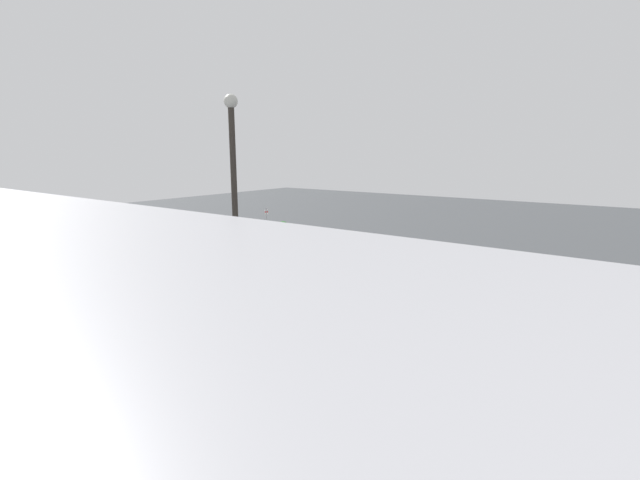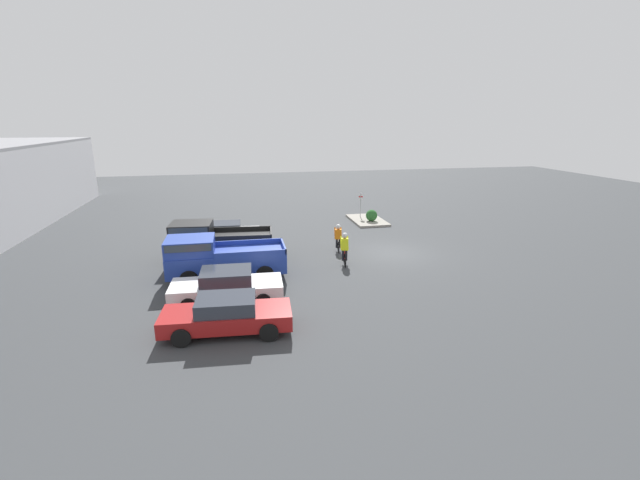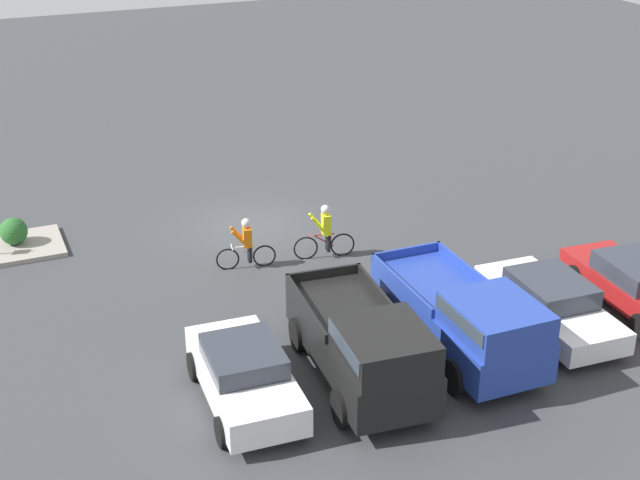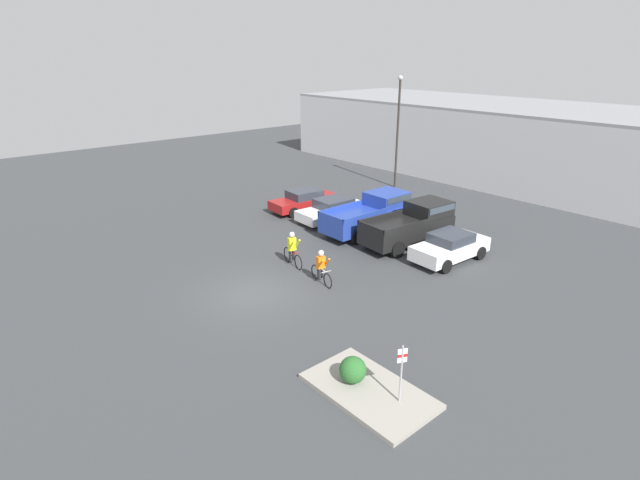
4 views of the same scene
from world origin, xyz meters
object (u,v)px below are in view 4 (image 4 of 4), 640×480
object	(u,v)px
sedan_0	(305,200)
cyclist_0	(321,266)
lamppost	(398,125)
fire_lane_sign	(401,370)
shrub	(353,370)
pickup_truck_0	(372,212)
sedan_2	(450,247)
cyclist_1	(292,248)
sedan_1	(334,210)
pickup_truck_1	(413,223)

from	to	relation	value
sedan_0	cyclist_0	distance (m)	10.98
sedan_0	lamppost	world-z (taller)	lamppost
lamppost	fire_lane_sign	bearing A→B (deg)	-48.65
sedan_0	shrub	size ratio (longest dim) A/B	5.54
pickup_truck_0	sedan_2	xyz separation A→B (m)	(5.60, -0.28, -0.37)
sedan_0	cyclist_1	distance (m)	8.94
sedan_1	lamppost	xyz separation A→B (m)	(-2.93, 9.05, 4.00)
sedan_1	lamppost	size ratio (longest dim) A/B	0.58
pickup_truck_0	cyclist_1	bearing A→B (deg)	-81.95
cyclist_1	fire_lane_sign	world-z (taller)	fire_lane_sign
sedan_0	sedan_1	bearing A→B (deg)	0.03
sedan_0	cyclist_1	world-z (taller)	cyclist_1
cyclist_0	lamppost	distance (m)	18.31
pickup_truck_0	fire_lane_sign	world-z (taller)	pickup_truck_0
sedan_1	cyclist_0	xyz separation A→B (m)	(6.14, -6.37, 0.11)
sedan_1	pickup_truck_0	bearing A→B (deg)	8.43
cyclist_0	fire_lane_sign	bearing A→B (deg)	-25.58
sedan_0	pickup_truck_1	bearing A→B (deg)	4.29
sedan_1	cyclist_0	distance (m)	8.85
pickup_truck_0	lamppost	distance (m)	10.97
sedan_2	shrub	bearing A→B (deg)	-69.57
lamppost	pickup_truck_0	bearing A→B (deg)	-56.44
pickup_truck_1	sedan_2	distance (m)	2.84
cyclist_1	shrub	bearing A→B (deg)	-26.88
sedan_2	lamppost	distance (m)	14.95
pickup_truck_1	lamppost	size ratio (longest dim) A/B	0.67
sedan_1	sedan_0	bearing A→B (deg)	-179.97
pickup_truck_1	cyclist_0	distance (m)	7.03
cyclist_1	lamppost	world-z (taller)	lamppost
sedan_1	shrub	xyz separation A→B (m)	(12.36, -10.49, -0.12)
sedan_2	cyclist_1	distance (m)	7.80
sedan_2	lamppost	bearing A→B (deg)	141.78
sedan_1	fire_lane_sign	size ratio (longest dim) A/B	2.31
fire_lane_sign	lamppost	xyz separation A→B (m)	(-16.86, 19.15, 3.45)
pickup_truck_0	sedan_1	bearing A→B (deg)	-171.57
pickup_truck_0	fire_lane_sign	size ratio (longest dim) A/B	2.72
pickup_truck_0	lamppost	size ratio (longest dim) A/B	0.68
sedan_1	cyclist_1	size ratio (longest dim) A/B	2.50
shrub	fire_lane_sign	bearing A→B (deg)	13.84
cyclist_0	shrub	xyz separation A→B (m)	(6.21, -4.11, -0.23)
fire_lane_sign	cyclist_0	bearing A→B (deg)	154.42
sedan_2	lamppost	xyz separation A→B (m)	(-11.33, 8.92, 3.96)
pickup_truck_1	sedan_2	xyz separation A→B (m)	(2.76, -0.50, -0.39)
sedan_1	shrub	distance (m)	16.21
sedan_1	cyclist_0	size ratio (longest dim) A/B	2.66
sedan_2	cyclist_1	xyz separation A→B (m)	(-4.67, -6.25, 0.13)
sedan_2	cyclist_1	bearing A→B (deg)	-126.80
fire_lane_sign	lamppost	size ratio (longest dim) A/B	0.25
pickup_truck_1	shrub	xyz separation A→B (m)	(6.72, -11.12, -0.56)
sedan_2	sedan_0	bearing A→B (deg)	-179.30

